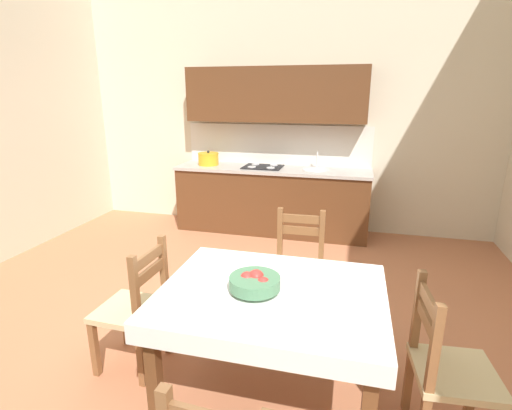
{
  "coord_description": "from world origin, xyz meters",
  "views": [
    {
      "loc": [
        1.03,
        -2.58,
        1.88
      ],
      "look_at": [
        0.25,
        0.38,
        0.98
      ],
      "focal_mm": 27.16,
      "sensor_mm": 36.0,
      "label": 1
    }
  ],
  "objects_px": {
    "dining_chair_window_side": "(447,370)",
    "dining_chair_kitchen_side": "(298,269)",
    "fruit_bowl": "(255,282)",
    "dining_table": "(272,309)",
    "dining_chair_tv_side": "(135,309)",
    "kitchen_cabinetry": "(272,170)"
  },
  "relations": [
    {
      "from": "fruit_bowl",
      "to": "dining_chair_kitchen_side",
      "type": "bearing_deg",
      "value": 83.85
    },
    {
      "from": "fruit_bowl",
      "to": "dining_table",
      "type": "bearing_deg",
      "value": 22.93
    },
    {
      "from": "kitchen_cabinetry",
      "to": "dining_chair_kitchen_side",
      "type": "bearing_deg",
      "value": -71.81
    },
    {
      "from": "kitchen_cabinetry",
      "to": "dining_chair_window_side",
      "type": "bearing_deg",
      "value": -62.1
    },
    {
      "from": "dining_chair_kitchen_side",
      "to": "dining_chair_tv_side",
      "type": "relative_size",
      "value": 1.0
    },
    {
      "from": "kitchen_cabinetry",
      "to": "fruit_bowl",
      "type": "distance_m",
      "value": 3.16
    },
    {
      "from": "dining_chair_window_side",
      "to": "fruit_bowl",
      "type": "relative_size",
      "value": 3.1
    },
    {
      "from": "dining_table",
      "to": "fruit_bowl",
      "type": "height_order",
      "value": "fruit_bowl"
    },
    {
      "from": "dining_chair_window_side",
      "to": "fruit_bowl",
      "type": "distance_m",
      "value": 1.14
    },
    {
      "from": "fruit_bowl",
      "to": "dining_chair_tv_side",
      "type": "bearing_deg",
      "value": 173.65
    },
    {
      "from": "dining_chair_window_side",
      "to": "fruit_bowl",
      "type": "xyz_separation_m",
      "value": [
        -1.08,
        0.02,
        0.37
      ]
    },
    {
      "from": "dining_chair_tv_side",
      "to": "dining_chair_window_side",
      "type": "bearing_deg",
      "value": -3.46
    },
    {
      "from": "dining_table",
      "to": "kitchen_cabinetry",
      "type": "bearing_deg",
      "value": 102.4
    },
    {
      "from": "dining_chair_window_side",
      "to": "dining_chair_kitchen_side",
      "type": "bearing_deg",
      "value": 133.2
    },
    {
      "from": "dining_table",
      "to": "dining_chair_window_side",
      "type": "distance_m",
      "value": 1.0
    },
    {
      "from": "kitchen_cabinetry",
      "to": "fruit_bowl",
      "type": "relative_size",
      "value": 8.75
    },
    {
      "from": "kitchen_cabinetry",
      "to": "dining_chair_tv_side",
      "type": "distance_m",
      "value": 3.05
    },
    {
      "from": "dining_table",
      "to": "dining_chair_window_side",
      "type": "bearing_deg",
      "value": -3.49
    },
    {
      "from": "kitchen_cabinetry",
      "to": "dining_table",
      "type": "height_order",
      "value": "kitchen_cabinetry"
    },
    {
      "from": "dining_chair_tv_side",
      "to": "fruit_bowl",
      "type": "bearing_deg",
      "value": -6.35
    },
    {
      "from": "dining_chair_kitchen_side",
      "to": "dining_chair_tv_side",
      "type": "distance_m",
      "value": 1.34
    },
    {
      "from": "dining_table",
      "to": "dining_chair_kitchen_side",
      "type": "height_order",
      "value": "dining_chair_kitchen_side"
    }
  ]
}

